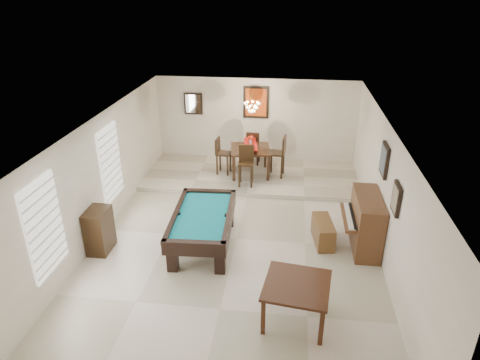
% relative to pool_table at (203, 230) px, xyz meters
% --- Properties ---
extents(ground_plane, '(6.00, 9.00, 0.02)m').
position_rel_pool_table_xyz_m(ground_plane, '(0.67, 0.35, -0.38)').
color(ground_plane, beige).
extents(wall_back, '(6.00, 0.04, 2.60)m').
position_rel_pool_table_xyz_m(wall_back, '(0.67, 4.85, 0.93)').
color(wall_back, silver).
rests_on(wall_back, ground_plane).
extents(wall_front, '(6.00, 0.04, 2.60)m').
position_rel_pool_table_xyz_m(wall_front, '(0.67, -4.15, 0.93)').
color(wall_front, silver).
rests_on(wall_front, ground_plane).
extents(wall_left, '(0.04, 9.00, 2.60)m').
position_rel_pool_table_xyz_m(wall_left, '(-2.33, 0.35, 0.93)').
color(wall_left, silver).
rests_on(wall_left, ground_plane).
extents(wall_right, '(0.04, 9.00, 2.60)m').
position_rel_pool_table_xyz_m(wall_right, '(3.67, 0.35, 0.93)').
color(wall_right, silver).
rests_on(wall_right, ground_plane).
extents(ceiling, '(6.00, 9.00, 0.04)m').
position_rel_pool_table_xyz_m(ceiling, '(0.67, 0.35, 2.23)').
color(ceiling, white).
rests_on(ceiling, wall_back).
extents(dining_step, '(6.00, 2.50, 0.12)m').
position_rel_pool_table_xyz_m(dining_step, '(0.67, 3.60, -0.31)').
color(dining_step, beige).
rests_on(dining_step, ground_plane).
extents(window_left_front, '(0.06, 1.00, 1.70)m').
position_rel_pool_table_xyz_m(window_left_front, '(-2.30, -1.85, 1.03)').
color(window_left_front, white).
rests_on(window_left_front, wall_left).
extents(window_left_rear, '(0.06, 1.00, 1.70)m').
position_rel_pool_table_xyz_m(window_left_rear, '(-2.30, 0.95, 1.03)').
color(window_left_rear, white).
rests_on(window_left_rear, wall_left).
extents(pool_table, '(1.32, 2.29, 0.75)m').
position_rel_pool_table_xyz_m(pool_table, '(0.00, 0.00, 0.00)').
color(pool_table, black).
rests_on(pool_table, ground_plane).
extents(square_table, '(1.18, 1.18, 0.72)m').
position_rel_pool_table_xyz_m(square_table, '(1.96, -1.97, -0.01)').
color(square_table, '#33190C').
rests_on(square_table, ground_plane).
extents(upright_piano, '(0.79, 1.41, 1.17)m').
position_rel_pool_table_xyz_m(upright_piano, '(3.26, 0.39, 0.21)').
color(upright_piano, brown).
rests_on(upright_piano, ground_plane).
extents(piano_bench, '(0.48, 0.96, 0.51)m').
position_rel_pool_table_xyz_m(piano_bench, '(2.54, 0.45, -0.12)').
color(piano_bench, brown).
rests_on(piano_bench, ground_plane).
extents(apothecary_chest, '(0.42, 0.63, 0.95)m').
position_rel_pool_table_xyz_m(apothecary_chest, '(-2.10, -0.42, 0.10)').
color(apothecary_chest, black).
rests_on(apothecary_chest, ground_plane).
extents(dining_table, '(1.23, 1.23, 0.90)m').
position_rel_pool_table_xyz_m(dining_table, '(0.64, 3.61, 0.20)').
color(dining_table, black).
rests_on(dining_table, dining_step).
extents(flower_vase, '(0.19, 0.19, 0.26)m').
position_rel_pool_table_xyz_m(flower_vase, '(0.64, 3.61, 0.78)').
color(flower_vase, red).
rests_on(flower_vase, dining_table).
extents(dining_chair_south, '(0.42, 0.42, 1.09)m').
position_rel_pool_table_xyz_m(dining_chair_south, '(0.59, 2.86, 0.29)').
color(dining_chair_south, black).
rests_on(dining_chair_south, dining_step).
extents(dining_chair_north, '(0.40, 0.40, 1.03)m').
position_rel_pool_table_xyz_m(dining_chair_north, '(0.65, 4.38, 0.26)').
color(dining_chair_north, black).
rests_on(dining_chair_north, dining_step).
extents(dining_chair_west, '(0.43, 0.43, 1.04)m').
position_rel_pool_table_xyz_m(dining_chair_west, '(-0.12, 3.57, 0.27)').
color(dining_chair_west, black).
rests_on(dining_chair_west, dining_step).
extents(dining_chair_east, '(0.49, 0.49, 1.18)m').
position_rel_pool_table_xyz_m(dining_chair_east, '(1.38, 3.58, 0.34)').
color(dining_chair_east, black).
rests_on(dining_chair_east, dining_step).
extents(chandelier, '(0.44, 0.44, 0.60)m').
position_rel_pool_table_xyz_m(chandelier, '(0.67, 3.55, 1.83)').
color(chandelier, '#FFE5B2').
rests_on(chandelier, ceiling).
extents(back_painting, '(0.75, 0.06, 0.95)m').
position_rel_pool_table_xyz_m(back_painting, '(0.67, 4.81, 1.53)').
color(back_painting, '#D84C14').
rests_on(back_painting, wall_back).
extents(back_mirror, '(0.55, 0.06, 0.65)m').
position_rel_pool_table_xyz_m(back_mirror, '(-1.23, 4.81, 1.43)').
color(back_mirror, white).
rests_on(back_mirror, wall_back).
extents(right_picture_upper, '(0.06, 0.55, 0.65)m').
position_rel_pool_table_xyz_m(right_picture_upper, '(3.63, 0.65, 1.53)').
color(right_picture_upper, slate).
rests_on(right_picture_upper, wall_right).
extents(right_picture_lower, '(0.06, 0.45, 0.55)m').
position_rel_pool_table_xyz_m(right_picture_lower, '(3.63, -0.65, 1.33)').
color(right_picture_lower, gray).
rests_on(right_picture_lower, wall_right).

